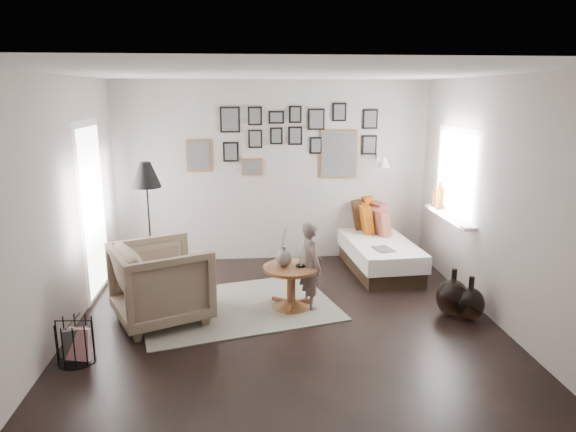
{
  "coord_description": "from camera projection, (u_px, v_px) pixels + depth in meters",
  "views": [
    {
      "loc": [
        -0.43,
        -4.96,
        2.42
      ],
      "look_at": [
        0.05,
        0.5,
        1.1
      ],
      "focal_mm": 32.0,
      "sensor_mm": 36.0,
      "label": 1
    }
  ],
  "objects": [
    {
      "name": "ground",
      "position": [
        287.0,
        328.0,
        5.4
      ],
      "size": [
        4.8,
        4.8,
        0.0
      ],
      "primitive_type": "plane",
      "color": "black",
      "rests_on": "ground"
    },
    {
      "name": "wall_back",
      "position": [
        273.0,
        172.0,
        7.42
      ],
      "size": [
        4.5,
        0.0,
        4.5
      ],
      "primitive_type": "plane",
      "rotation": [
        1.57,
        0.0,
        0.0
      ],
      "color": "#A2958D",
      "rests_on": "ground"
    },
    {
      "name": "wall_front",
      "position": [
        326.0,
        305.0,
        2.78
      ],
      "size": [
        4.5,
        0.0,
        4.5
      ],
      "primitive_type": "plane",
      "rotation": [
        -1.57,
        0.0,
        0.0
      ],
      "color": "#A2958D",
      "rests_on": "ground"
    },
    {
      "name": "wall_left",
      "position": [
        54.0,
        213.0,
        4.91
      ],
      "size": [
        0.0,
        4.8,
        4.8
      ],
      "primitive_type": "plane",
      "rotation": [
        1.57,
        0.0,
        1.57
      ],
      "color": "#A2958D",
      "rests_on": "ground"
    },
    {
      "name": "wall_right",
      "position": [
        504.0,
        204.0,
        5.29
      ],
      "size": [
        0.0,
        4.8,
        4.8
      ],
      "primitive_type": "plane",
      "rotation": [
        1.57,
        0.0,
        -1.57
      ],
      "color": "#A2958D",
      "rests_on": "ground"
    },
    {
      "name": "ceiling",
      "position": [
        287.0,
        73.0,
        4.79
      ],
      "size": [
        4.8,
        4.8,
        0.0
      ],
      "primitive_type": "plane",
      "rotation": [
        3.14,
        0.0,
        0.0
      ],
      "color": "white",
      "rests_on": "wall_back"
    },
    {
      "name": "door_left",
      "position": [
        93.0,
        210.0,
        6.13
      ],
      "size": [
        0.0,
        2.14,
        2.14
      ],
      "color": "white",
      "rests_on": "wall_left"
    },
    {
      "name": "window_right",
      "position": [
        445.0,
        210.0,
        6.67
      ],
      "size": [
        0.15,
        1.32,
        1.3
      ],
      "color": "white",
      "rests_on": "wall_right"
    },
    {
      "name": "gallery_wall",
      "position": [
        293.0,
        141.0,
        7.33
      ],
      "size": [
        2.74,
        0.03,
        1.08
      ],
      "color": "brown",
      "rests_on": "wall_back"
    },
    {
      "name": "wall_sconce",
      "position": [
        383.0,
        162.0,
        7.26
      ],
      "size": [
        0.18,
        0.36,
        0.16
      ],
      "color": "white",
      "rests_on": "wall_back"
    },
    {
      "name": "rug",
      "position": [
        238.0,
        307.0,
        5.93
      ],
      "size": [
        2.48,
        2.01,
        0.01
      ],
      "primitive_type": "cube",
      "rotation": [
        0.0,
        0.0,
        0.25
      ],
      "color": "beige",
      "rests_on": "ground"
    },
    {
      "name": "pedestal_table",
      "position": [
        291.0,
        289.0,
        5.87
      ],
      "size": [
        0.64,
        0.64,
        0.5
      ],
      "rotation": [
        0.0,
        0.0,
        0.06
      ],
      "color": "brown",
      "rests_on": "ground"
    },
    {
      "name": "vase",
      "position": [
        284.0,
        254.0,
        5.79
      ],
      "size": [
        0.18,
        0.18,
        0.46
      ],
      "color": "black",
      "rests_on": "pedestal_table"
    },
    {
      "name": "candles",
      "position": [
        301.0,
        257.0,
        5.79
      ],
      "size": [
        0.11,
        0.11,
        0.24
      ],
      "color": "black",
      "rests_on": "pedestal_table"
    },
    {
      "name": "daybed",
      "position": [
        375.0,
        245.0,
        7.33
      ],
      "size": [
        0.94,
        1.99,
        0.93
      ],
      "rotation": [
        0.0,
        0.0,
        0.06
      ],
      "color": "black",
      "rests_on": "ground"
    },
    {
      "name": "magazine_on_daybed",
      "position": [
        384.0,
        249.0,
        6.67
      ],
      "size": [
        0.27,
        0.33,
        0.02
      ],
      "primitive_type": "cube",
      "rotation": [
        0.0,
        0.0,
        0.24
      ],
      "color": "black",
      "rests_on": "daybed"
    },
    {
      "name": "armchair",
      "position": [
        161.0,
        282.0,
        5.52
      ],
      "size": [
        1.25,
        1.23,
        0.86
      ],
      "primitive_type": "imported",
      "rotation": [
        0.0,
        0.0,
        2.01
      ],
      "color": "#705F4C",
      "rests_on": "ground"
    },
    {
      "name": "armchair_cushion",
      "position": [
        165.0,
        277.0,
        5.56
      ],
      "size": [
        0.52,
        0.52,
        0.18
      ],
      "primitive_type": "cube",
      "rotation": [
        -0.21,
        0.0,
        0.4
      ],
      "color": "beige",
      "rests_on": "armchair"
    },
    {
      "name": "floor_lamp",
      "position": [
        146.0,
        179.0,
        6.38
      ],
      "size": [
        0.37,
        0.37,
        1.59
      ],
      "rotation": [
        0.0,
        0.0,
        0.05
      ],
      "color": "black",
      "rests_on": "ground"
    },
    {
      "name": "magazine_basket",
      "position": [
        75.0,
        342.0,
        4.7
      ],
      "size": [
        0.34,
        0.34,
        0.41
      ],
      "rotation": [
        0.0,
        0.0,
        -0.06
      ],
      "color": "black",
      "rests_on": "ground"
    },
    {
      "name": "demijohn_large",
      "position": [
        453.0,
        298.0,
        5.68
      ],
      "size": [
        0.36,
        0.36,
        0.54
      ],
      "color": "black",
      "rests_on": "ground"
    },
    {
      "name": "demijohn_small",
      "position": [
        470.0,
        303.0,
        5.58
      ],
      "size": [
        0.32,
        0.32,
        0.49
      ],
      "color": "black",
      "rests_on": "ground"
    },
    {
      "name": "child",
      "position": [
        311.0,
        265.0,
        5.83
      ],
      "size": [
        0.33,
        0.42,
        1.02
      ],
      "primitive_type": "imported",
      "rotation": [
        0.0,
        0.0,
        1.84
      ],
      "color": "#62514E",
      "rests_on": "ground"
    }
  ]
}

